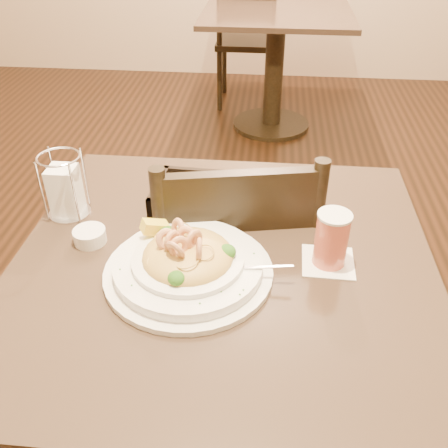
# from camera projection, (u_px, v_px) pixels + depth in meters

# --- Properties ---
(main_table) EXTENTS (0.90, 0.90, 0.76)m
(main_table) POSITION_uv_depth(u_px,v_px,m) (223.00, 337.00, 1.21)
(main_table) COLOR black
(main_table) RESTS_ON ground
(background_table) EXTENTS (0.90, 0.90, 0.76)m
(background_table) POSITION_uv_depth(u_px,v_px,m) (275.00, 50.00, 3.17)
(background_table) COLOR black
(background_table) RESTS_ON ground
(dining_chair_near) EXTENTS (0.49, 0.49, 0.93)m
(dining_chair_near) POSITION_uv_depth(u_px,v_px,m) (232.00, 277.00, 1.42)
(dining_chair_near) COLOR black
(dining_chair_near) RESTS_ON ground
(dining_chair_far) EXTENTS (0.42, 0.42, 0.93)m
(dining_chair_far) POSITION_uv_depth(u_px,v_px,m) (247.00, 37.00, 3.51)
(dining_chair_far) COLOR black
(dining_chair_far) RESTS_ON ground
(pasta_bowl) EXTENTS (0.39, 0.35, 0.11)m
(pasta_bowl) POSITION_uv_depth(u_px,v_px,m) (188.00, 262.00, 1.01)
(pasta_bowl) COLOR white
(pasta_bowl) RESTS_ON main_table
(drink_glass) EXTENTS (0.11, 0.11, 0.12)m
(drink_glass) POSITION_uv_depth(u_px,v_px,m) (331.00, 239.00, 1.02)
(drink_glass) COLOR white
(drink_glass) RESTS_ON main_table
(bread_basket) EXTENTS (0.22, 0.19, 0.06)m
(bread_basket) POSITION_uv_depth(u_px,v_px,m) (198.00, 198.00, 1.23)
(bread_basket) COLOR black
(bread_basket) RESTS_ON main_table
(napkin_caddy) EXTENTS (0.10, 0.10, 0.16)m
(napkin_caddy) POSITION_uv_depth(u_px,v_px,m) (65.00, 190.00, 1.17)
(napkin_caddy) COLOR silver
(napkin_caddy) RESTS_ON main_table
(side_plate) EXTENTS (0.22, 0.22, 0.01)m
(side_plate) POSITION_uv_depth(u_px,v_px,m) (262.00, 189.00, 1.30)
(side_plate) COLOR white
(side_plate) RESTS_ON main_table
(butter_ramekin) EXTENTS (0.09, 0.09, 0.03)m
(butter_ramekin) POSITION_uv_depth(u_px,v_px,m) (90.00, 236.00, 1.11)
(butter_ramekin) COLOR white
(butter_ramekin) RESTS_ON main_table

